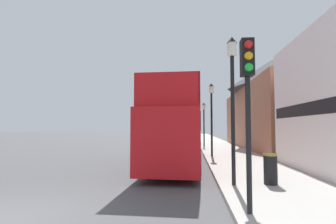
{
  "coord_description": "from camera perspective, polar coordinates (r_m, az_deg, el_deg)",
  "views": [
    {
      "loc": [
        4.23,
        -5.52,
        2.04
      ],
      "look_at": [
        3.07,
        8.04,
        2.84
      ],
      "focal_mm": 28.0,
      "sensor_mm": 36.0,
      "label": 1
    }
  ],
  "objects": [
    {
      "name": "sidewalk",
      "position": [
        23.77,
        11.97,
        -8.04
      ],
      "size": [
        3.9,
        108.0,
        0.14
      ],
      "color": "#ADAAA3",
      "rests_on": "ground_plane"
    },
    {
      "name": "lamp_post_second",
      "position": [
        17.7,
        9.45,
        1.34
      ],
      "size": [
        0.35,
        0.35,
        4.86
      ],
      "color": "black",
      "rests_on": "sidewalk"
    },
    {
      "name": "brick_terrace_rear",
      "position": [
        27.02,
        21.75,
        1.63
      ],
      "size": [
        6.0,
        19.1,
        8.55
      ],
      "color": "#9E664C",
      "rests_on": "ground_plane"
    },
    {
      "name": "lamp_post_nearest",
      "position": [
        9.15,
        13.84,
        6.28
      ],
      "size": [
        0.35,
        0.35,
        4.99
      ],
      "color": "black",
      "rests_on": "sidewalk"
    },
    {
      "name": "litter_bin",
      "position": [
        9.59,
        21.4,
        -11.28
      ],
      "size": [
        0.48,
        0.48,
        1.02
      ],
      "color": "black",
      "rests_on": "sidewalk"
    },
    {
      "name": "ground_plane",
      "position": [
        26.93,
        -4.19,
        -7.69
      ],
      "size": [
        144.0,
        144.0,
        0.0
      ],
      "primitive_type": "plane",
      "color": "#4C4C4F"
    },
    {
      "name": "tour_bus",
      "position": [
        14.75,
        2.42,
        -4.28
      ],
      "size": [
        2.86,
        11.49,
        4.05
      ],
      "rotation": [
        0.0,
        0.0,
        -0.04
      ],
      "color": "red",
      "rests_on": "ground_plane"
    },
    {
      "name": "parked_car_ahead_of_bus",
      "position": [
        23.79,
        4.45,
        -6.65
      ],
      "size": [
        1.88,
        4.6,
        1.42
      ],
      "rotation": [
        0.0,
        0.0,
        0.02
      ],
      "color": "black",
      "rests_on": "ground_plane"
    },
    {
      "name": "lamp_post_third",
      "position": [
        26.32,
        7.82,
        -0.86
      ],
      "size": [
        0.35,
        0.35,
        4.36
      ],
      "color": "black",
      "rests_on": "sidewalk"
    },
    {
      "name": "traffic_signal",
      "position": [
        6.22,
        16.97,
        5.69
      ],
      "size": [
        0.28,
        0.42,
        3.92
      ],
      "color": "black",
      "rests_on": "sidewalk"
    }
  ]
}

